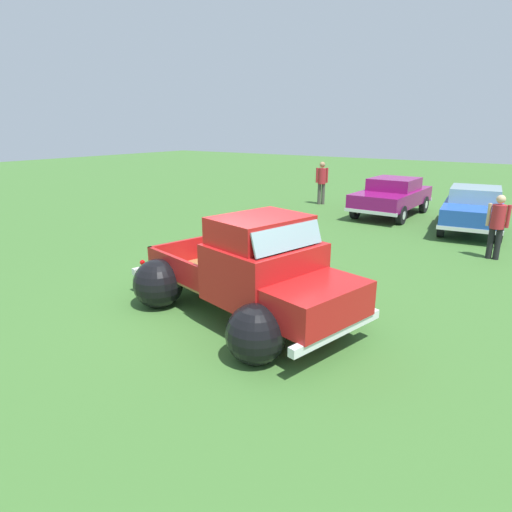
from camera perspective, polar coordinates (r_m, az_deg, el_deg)
ground_plane at (r=8.21m, az=-2.07°, el=-7.46°), size 80.00×80.00×0.00m
vintage_pickup_truck at (r=7.65m, az=-0.27°, el=-3.18°), size 4.93×3.55×1.96m
show_car_0 at (r=17.74m, az=17.34°, el=7.58°), size 2.02×4.28×1.43m
show_car_1 at (r=16.07m, az=26.51°, el=5.70°), size 2.29×4.35×1.43m
spectator_0 at (r=19.61m, az=8.58°, el=9.79°), size 0.50×0.47×1.85m
spectator_1 at (r=12.81m, az=28.97°, el=3.79°), size 0.53×0.34×1.68m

